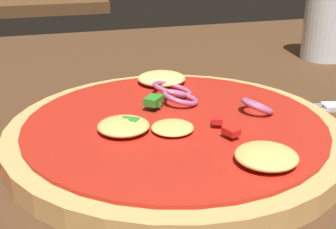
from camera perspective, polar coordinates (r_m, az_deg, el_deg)
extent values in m
cube|color=#4C301C|center=(0.45, 1.77, -3.32)|extent=(1.39, 0.93, 0.03)
cylinder|color=tan|center=(0.40, 0.82, -2.47)|extent=(0.29, 0.29, 0.02)
cylinder|color=red|center=(0.40, 0.82, -1.07)|extent=(0.26, 0.26, 0.00)
ellipsoid|color=#E5BC60|center=(0.38, 0.57, -1.64)|extent=(0.04, 0.04, 0.01)
ellipsoid|color=#E5BC60|center=(0.33, 12.21, -5.09)|extent=(0.05, 0.05, 0.01)
ellipsoid|color=#E5BC60|center=(0.38, -5.60, -1.43)|extent=(0.04, 0.04, 0.01)
ellipsoid|color=#EFCC72|center=(0.49, -0.81, 4.55)|extent=(0.05, 0.05, 0.01)
torus|color=#B25984|center=(0.42, 11.09, 1.04)|extent=(0.04, 0.04, 0.02)
torus|color=#B25984|center=(0.43, 1.15, 2.10)|extent=(0.04, 0.04, 0.01)
torus|color=#B25984|center=(0.46, 0.26, 3.20)|extent=(0.05, 0.05, 0.02)
cube|color=#2D8C28|center=(0.38, -4.79, -0.92)|extent=(0.02, 0.02, 0.01)
cube|color=#2D8C28|center=(0.42, -1.73, 1.65)|extent=(0.02, 0.02, 0.01)
cube|color=red|center=(0.37, 7.89, -2.08)|extent=(0.01, 0.02, 0.01)
cube|color=red|center=(0.39, 6.21, -0.63)|extent=(0.01, 0.02, 0.01)
cube|color=#2D8C28|center=(0.42, -1.71, 1.46)|extent=(0.01, 0.01, 0.00)
cube|color=silver|center=(0.51, 20.07, 0.75)|extent=(0.02, 0.02, 0.01)
cube|color=silver|center=(0.51, 16.90, 1.05)|extent=(0.04, 0.01, 0.00)
cube|color=silver|center=(0.50, 17.11, 0.82)|extent=(0.04, 0.01, 0.00)
cube|color=silver|center=(0.50, 17.32, 0.58)|extent=(0.04, 0.01, 0.00)
cube|color=silver|center=(0.49, 17.54, 0.34)|extent=(0.04, 0.01, 0.00)
cylinder|color=silver|center=(0.70, 19.36, 11.46)|extent=(0.07, 0.07, 0.12)
cylinder|color=gold|center=(0.71, 19.05, 9.08)|extent=(0.06, 0.06, 0.06)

